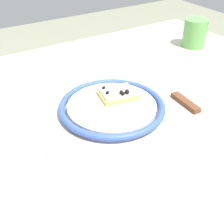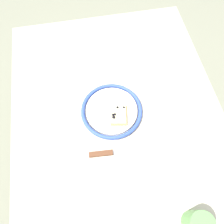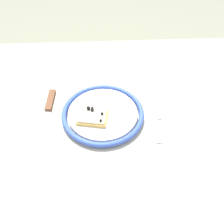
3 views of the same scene
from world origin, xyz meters
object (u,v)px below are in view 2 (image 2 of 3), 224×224
(plate, at_px, (112,111))
(dining_table, at_px, (118,124))
(knife, at_px, (110,153))
(cup, at_px, (198,224))
(pizza_slice_near, at_px, (119,115))
(fork, at_px, (108,77))

(plate, bearing_deg, dining_table, 36.69)
(knife, height_order, cup, cup)
(plate, relative_size, pizza_slice_near, 2.59)
(pizza_slice_near, bearing_deg, cup, 21.77)
(knife, bearing_deg, dining_table, 155.97)
(plate, xyz_separation_m, pizza_slice_near, (0.03, 0.02, 0.01))
(fork, xyz_separation_m, cup, (0.62, 0.18, 0.04))
(dining_table, xyz_separation_m, knife, (0.14, -0.06, 0.08))
(fork, bearing_deg, pizza_slice_near, 2.68)
(knife, bearing_deg, plate, 167.02)
(pizza_slice_near, distance_m, fork, 0.20)
(pizza_slice_near, height_order, knife, pizza_slice_near)
(dining_table, height_order, knife, knife)
(cup, bearing_deg, fork, -164.05)
(pizza_slice_near, xyz_separation_m, fork, (-0.20, -0.01, -0.02))
(plate, distance_m, knife, 0.17)
(knife, distance_m, fork, 0.34)
(pizza_slice_near, relative_size, knife, 0.40)
(dining_table, distance_m, cup, 0.47)
(plate, relative_size, cup, 2.67)
(cup, bearing_deg, knife, -140.75)
(dining_table, bearing_deg, knife, -24.03)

